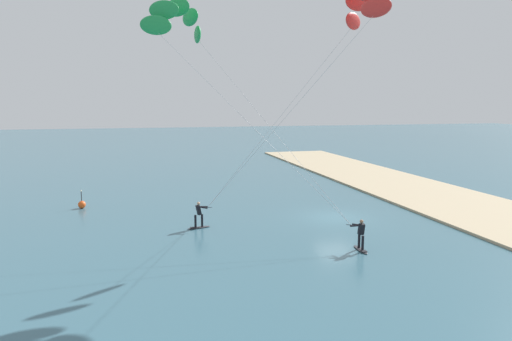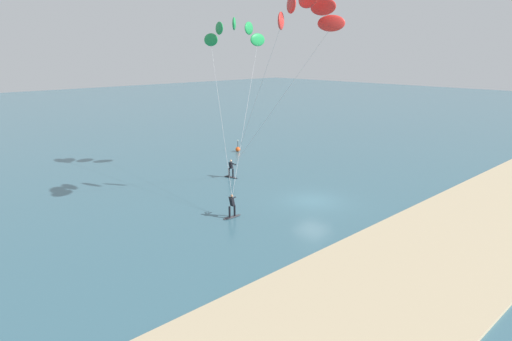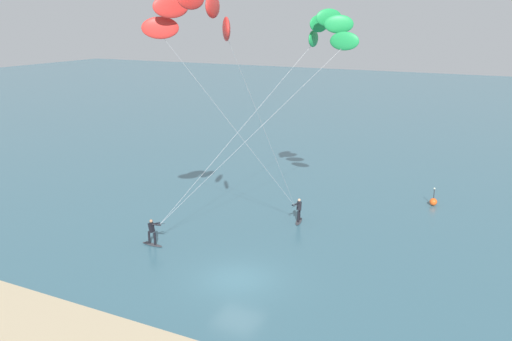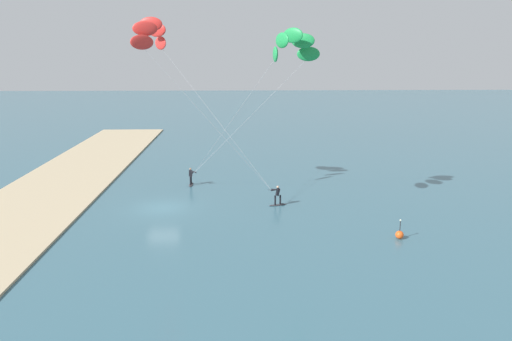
# 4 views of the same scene
# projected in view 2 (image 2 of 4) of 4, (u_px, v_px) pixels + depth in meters

# --- Properties ---
(ground_plane) EXTENTS (240.00, 240.00, 0.00)m
(ground_plane) POSITION_uv_depth(u_px,v_px,m) (314.00, 201.00, 34.20)
(ground_plane) COLOR #386070
(sand_strip) EXTENTS (80.00, 9.44, 0.16)m
(sand_strip) POSITION_uv_depth(u_px,v_px,m) (453.00, 242.00, 26.60)
(sand_strip) COLOR tan
(sand_strip) RESTS_ON ground
(kitesurfer_nearshore) EXTENTS (11.05, 11.16, 14.07)m
(kitesurfer_nearshore) POSITION_uv_depth(u_px,v_px,m) (234.00, 38.00, 38.38)
(kitesurfer_nearshore) COLOR #333338
(kitesurfer_nearshore) RESTS_ON ground
(kitesurfer_mid_water) EXTENTS (5.78, 11.97, 15.00)m
(kitesurfer_mid_water) POSITION_uv_depth(u_px,v_px,m) (303.00, 20.00, 29.29)
(kitesurfer_mid_water) COLOR #333338
(kitesurfer_mid_water) RESTS_ON ground
(marker_buoy) EXTENTS (0.56, 0.56, 1.38)m
(marker_buoy) POSITION_uv_depth(u_px,v_px,m) (238.00, 149.00, 50.92)
(marker_buoy) COLOR #EA5119
(marker_buoy) RESTS_ON ground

